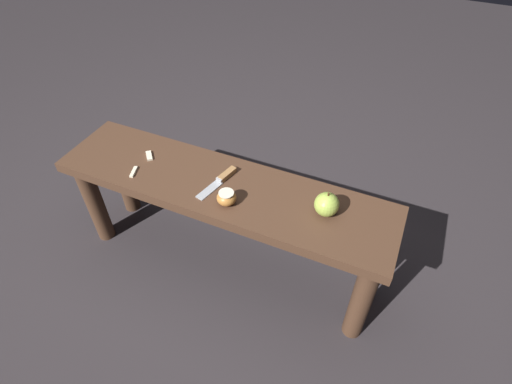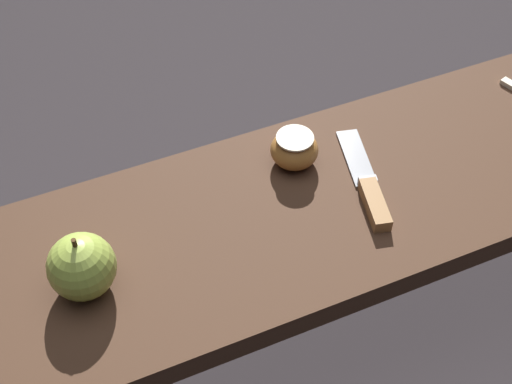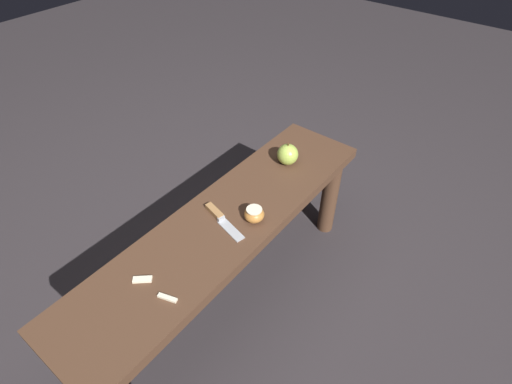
{
  "view_description": "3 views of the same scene",
  "coord_description": "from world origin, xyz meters",
  "px_view_note": "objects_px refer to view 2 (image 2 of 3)",
  "views": [
    {
      "loc": [
        -0.55,
        0.93,
        1.46
      ],
      "look_at": [
        -0.15,
        0.02,
        0.5
      ],
      "focal_mm": 28.0,
      "sensor_mm": 36.0,
      "label": 1
    },
    {
      "loc": [
        -0.4,
        -0.56,
        1.21
      ],
      "look_at": [
        -0.15,
        0.02,
        0.5
      ],
      "focal_mm": 50.0,
      "sensor_mm": 36.0,
      "label": 2
    },
    {
      "loc": [
        0.68,
        0.67,
        1.44
      ],
      "look_at": [
        -0.15,
        0.02,
        0.5
      ],
      "focal_mm": 28.0,
      "sensor_mm": 36.0,
      "label": 3
    }
  ],
  "objects_px": {
    "wooden_bench": "(350,231)",
    "apple_whole": "(82,267)",
    "apple_cut": "(294,149)",
    "knife": "(370,190)"
  },
  "relations": [
    {
      "from": "knife",
      "to": "apple_whole",
      "type": "xyz_separation_m",
      "value": [
        -0.4,
        0.01,
        0.03
      ]
    },
    {
      "from": "wooden_bench",
      "to": "apple_whole",
      "type": "height_order",
      "value": "apple_whole"
    },
    {
      "from": "apple_whole",
      "to": "apple_cut",
      "type": "bearing_deg",
      "value": 15.79
    },
    {
      "from": "wooden_bench",
      "to": "apple_whole",
      "type": "xyz_separation_m",
      "value": [
        -0.39,
        -0.01,
        0.14
      ]
    },
    {
      "from": "knife",
      "to": "apple_cut",
      "type": "distance_m",
      "value": 0.12
    },
    {
      "from": "wooden_bench",
      "to": "apple_cut",
      "type": "distance_m",
      "value": 0.16
    },
    {
      "from": "knife",
      "to": "apple_cut",
      "type": "relative_size",
      "value": 2.86
    },
    {
      "from": "knife",
      "to": "apple_cut",
      "type": "bearing_deg",
      "value": 48.85
    },
    {
      "from": "wooden_bench",
      "to": "apple_cut",
      "type": "height_order",
      "value": "apple_cut"
    },
    {
      "from": "wooden_bench",
      "to": "apple_whole",
      "type": "distance_m",
      "value": 0.42
    }
  ]
}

